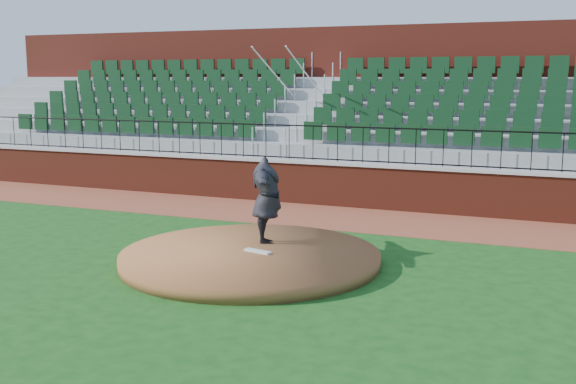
{
  "coord_description": "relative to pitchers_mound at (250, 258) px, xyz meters",
  "views": [
    {
      "loc": [
        5.56,
        -11.79,
        3.71
      ],
      "look_at": [
        0.0,
        1.5,
        1.3
      ],
      "focal_mm": 43.06,
      "sensor_mm": 36.0,
      "label": 1
    }
  ],
  "objects": [
    {
      "name": "warning_track",
      "position": [
        0.33,
        5.08,
        -0.12
      ],
      "size": [
        34.0,
        3.2,
        0.01
      ],
      "primitive_type": "cube",
      "color": "brown",
      "rests_on": "ground"
    },
    {
      "name": "concourse_wall",
      "position": [
        0.33,
        12.21,
        2.62
      ],
      "size": [
        34.0,
        0.5,
        5.5
      ],
      "primitive_type": "cube",
      "color": "maroon",
      "rests_on": "ground"
    },
    {
      "name": "seating_stands",
      "position": [
        0.33,
        9.41,
        2.18
      ],
      "size": [
        34.0,
        5.1,
        4.6
      ],
      "primitive_type": null,
      "color": "gray",
      "rests_on": "ground"
    },
    {
      "name": "ground",
      "position": [
        0.33,
        -0.32,
        -0.12
      ],
      "size": [
        90.0,
        90.0,
        0.0
      ],
      "primitive_type": "plane",
      "color": "#134413",
      "rests_on": "ground"
    },
    {
      "name": "field_wall",
      "position": [
        0.33,
        6.68,
        0.47
      ],
      "size": [
        34.0,
        0.35,
        1.2
      ],
      "primitive_type": "cube",
      "color": "maroon",
      "rests_on": "ground"
    },
    {
      "name": "pitcher",
      "position": [
        -0.01,
        0.83,
        1.04
      ],
      "size": [
        1.52,
        2.29,
        1.83
      ],
      "primitive_type": "imported",
      "rotation": [
        0.0,
        0.0,
        2.02
      ],
      "color": "black",
      "rests_on": "pitchers_mound"
    },
    {
      "name": "pitching_rubber",
      "position": [
        0.16,
        0.0,
        0.15
      ],
      "size": [
        0.62,
        0.29,
        0.04
      ],
      "primitive_type": "cube",
      "rotation": [
        0.0,
        0.0,
        -0.24
      ],
      "color": "silver",
      "rests_on": "pitchers_mound"
    },
    {
      "name": "pitchers_mound",
      "position": [
        0.0,
        0.0,
        0.0
      ],
      "size": [
        5.21,
        5.21,
        0.25
      ],
      "primitive_type": "cylinder",
      "color": "brown",
      "rests_on": "ground"
    },
    {
      "name": "wall_cap",
      "position": [
        0.33,
        6.68,
        1.12
      ],
      "size": [
        34.0,
        0.45,
        0.1
      ],
      "primitive_type": "cube",
      "color": "#B7B7B7",
      "rests_on": "field_wall"
    },
    {
      "name": "wall_railing",
      "position": [
        0.33,
        6.68,
        1.67
      ],
      "size": [
        34.0,
        0.05,
        1.0
      ],
      "primitive_type": null,
      "color": "black",
      "rests_on": "wall_cap"
    }
  ]
}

